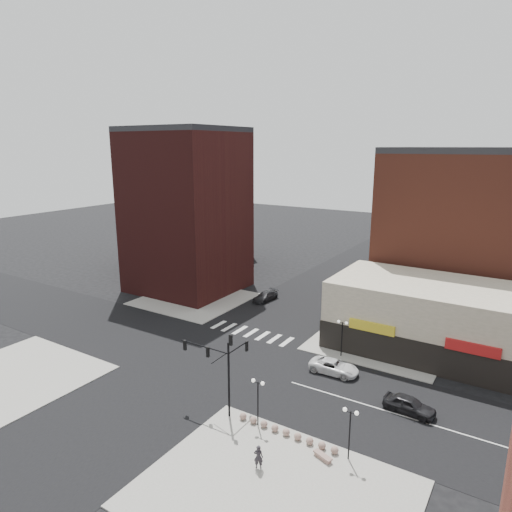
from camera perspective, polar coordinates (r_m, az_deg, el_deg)
The scene contains 21 objects.
ground at distance 52.16m, azimuth -5.52°, elevation -12.60°, with size 240.00×240.00×0.00m, color black.
road_ew at distance 52.15m, azimuth -5.52°, elevation -12.59°, with size 200.00×14.00×0.02m, color black.
road_ns at distance 52.15m, azimuth -5.52°, elevation -12.58°, with size 14.00×200.00×0.02m, color black.
sidewalk_nw at distance 71.02m, azimuth -7.68°, elevation -5.33°, with size 15.00×15.00×0.12m, color gray.
sidewalk_ne at distance 58.02m, azimuth 15.33°, elevation -10.16°, with size 15.00×15.00×0.12m, color gray.
sidewalk_se at distance 34.84m, azimuth 2.22°, elevation -27.57°, with size 18.00×14.00×0.12m, color gray.
sidewalk_sw at distance 53.94m, azimuth -28.30°, elevation -13.28°, with size 15.00×15.00×0.12m, color gray.
building_nw at distance 73.93m, azimuth -8.70°, elevation 5.32°, with size 16.00×15.00×25.00m, color #3D1413.
building_nw_low at distance 94.94m, azimuth -8.43°, elevation 3.19°, with size 20.00×18.00×12.00m, color #3D1413.
building_ne_midrise at distance 68.11m, azimuth 23.28°, elevation 2.38°, with size 18.00×15.00×22.00m, color brown.
building_ne_row at distance 55.99m, azimuth 22.11°, elevation -8.01°, with size 24.20×12.20×8.00m.
traffic_signal at distance 40.44m, azimuth -4.28°, elevation -12.90°, with size 5.59×3.09×7.77m.
street_lamp_se_a at distance 39.24m, azimuth 0.24°, elevation -16.52°, with size 1.22×0.32×4.16m.
street_lamp_se_b at distance 36.29m, azimuth 11.69°, elevation -19.58°, with size 1.22×0.32×4.16m.
street_lamp_ne at distance 51.79m, azimuth 10.73°, elevation -8.98°, with size 1.22×0.32×4.16m.
bollard_row at distance 39.64m, azimuth 3.79°, elevation -21.12°, with size 9.00×0.60×0.60m.
white_suv at distance 49.26m, azimuth 9.72°, elevation -13.48°, with size 2.35×5.10×1.42m, color silver.
dark_sedan_east at distance 44.35m, azimuth 18.62°, elevation -17.23°, with size 1.82×4.53×1.54m, color black.
dark_sedan_north at distance 69.57m, azimuth 1.18°, elevation -5.06°, with size 1.95×4.81×1.40m, color black.
pedestrian at distance 36.09m, azimuth 0.31°, elevation -23.82°, with size 0.68×0.45×1.87m, color #252328.
stone_bench at distance 37.67m, azimuth 8.34°, elevation -23.56°, with size 1.67×1.01×0.37m.
Camera 1 is at (28.92, -36.80, 23.02)m, focal length 32.00 mm.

